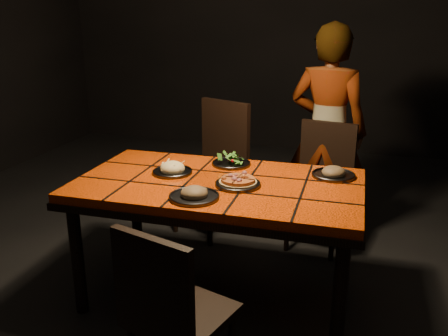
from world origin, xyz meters
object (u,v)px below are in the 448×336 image
(chair_far_right, at_px, (322,177))
(dining_table, at_px, (218,194))
(chair_far_left, at_px, (216,158))
(plate_pizza, at_px, (238,182))
(plate_pasta, at_px, (172,170))
(chair_near, at_px, (170,309))
(diner, at_px, (327,132))

(chair_far_right, bearing_deg, dining_table, -107.89)
(chair_far_left, bearing_deg, chair_far_right, 21.95)
(plate_pizza, bearing_deg, chair_far_right, 67.77)
(dining_table, relative_size, plate_pasta, 6.86)
(chair_far_right, relative_size, plate_pizza, 3.60)
(chair_near, height_order, chair_far_right, chair_far_right)
(diner, bearing_deg, chair_far_left, 23.88)
(dining_table, xyz_separation_m, chair_far_left, (-0.31, 0.95, -0.09))
(dining_table, distance_m, diner, 1.27)
(dining_table, height_order, plate_pizza, plate_pizza)
(dining_table, height_order, chair_far_right, chair_far_right)
(diner, bearing_deg, dining_table, 76.28)
(chair_far_left, distance_m, plate_pasta, 0.92)
(diner, distance_m, plate_pizza, 1.26)
(dining_table, bearing_deg, plate_pasta, 169.86)
(dining_table, distance_m, chair_far_right, 1.06)
(diner, xyz_separation_m, plate_pasta, (-0.82, -1.10, -0.03))
(dining_table, bearing_deg, chair_near, -86.83)
(plate_pasta, bearing_deg, diner, 53.19)
(diner, height_order, plate_pizza, diner)
(chair_far_right, bearing_deg, plate_pasta, -121.92)
(dining_table, height_order, plate_pasta, plate_pasta)
(dining_table, xyz_separation_m, diner, (0.52, 1.15, 0.13))
(chair_near, relative_size, plate_pizza, 3.39)
(chair_far_left, xyz_separation_m, chair_far_right, (0.83, -0.04, -0.06))
(dining_table, xyz_separation_m, plate_pizza, (0.13, -0.04, 0.10))
(chair_far_left, bearing_deg, dining_table, -47.72)
(chair_near, xyz_separation_m, diner, (0.47, 2.02, 0.31))
(plate_pizza, distance_m, plate_pasta, 0.44)
(chair_far_left, relative_size, diner, 0.63)
(chair_far_left, bearing_deg, diner, 37.77)
(plate_pizza, bearing_deg, plate_pasta, 166.96)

